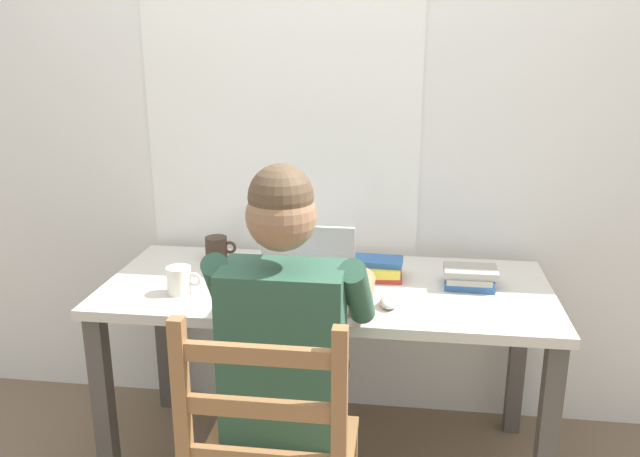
{
  "coord_description": "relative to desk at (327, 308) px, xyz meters",
  "views": [
    {
      "loc": [
        0.26,
        -2.15,
        1.58
      ],
      "look_at": [
        -0.02,
        -0.05,
        0.94
      ],
      "focal_mm": 36.59,
      "sensor_mm": 36.0,
      "label": 1
    }
  ],
  "objects": [
    {
      "name": "back_wall",
      "position": [
        -0.0,
        0.42,
        0.66
      ],
      "size": [
        6.0,
        0.08,
        2.6
      ],
      "color": "silver",
      "rests_on": "ground"
    },
    {
      "name": "desk",
      "position": [
        0.0,
        0.0,
        0.0
      ],
      "size": [
        1.57,
        0.68,
        0.72
      ],
      "color": "beige",
      "rests_on": "ground"
    },
    {
      "name": "seated_person",
      "position": [
        -0.06,
        -0.42,
        0.06
      ],
      "size": [
        0.5,
        0.6,
        1.26
      ],
      "color": "#2D5642",
      "rests_on": "ground"
    },
    {
      "name": "laptop",
      "position": [
        -0.06,
        -0.11,
        0.15
      ],
      "size": [
        0.33,
        0.29,
        0.23
      ],
      "color": "#ADAFB2",
      "rests_on": "desk"
    },
    {
      "name": "computer_mouse",
      "position": [
        0.23,
        -0.17,
        0.11
      ],
      "size": [
        0.06,
        0.1,
        0.03
      ],
      "primitive_type": "ellipsoid",
      "color": "#ADAFB2",
      "rests_on": "desk"
    },
    {
      "name": "coffee_mug_white",
      "position": [
        -0.49,
        -0.15,
        0.14
      ],
      "size": [
        0.12,
        0.08,
        0.09
      ],
      "color": "silver",
      "rests_on": "desk"
    },
    {
      "name": "coffee_mug_dark",
      "position": [
        -0.46,
        0.21,
        0.14
      ],
      "size": [
        0.12,
        0.09,
        0.09
      ],
      "color": "#38281E",
      "rests_on": "desk"
    },
    {
      "name": "book_stack_main",
      "position": [
        0.18,
        0.09,
        0.13
      ],
      "size": [
        0.2,
        0.15,
        0.07
      ],
      "color": "#BC332D",
      "rests_on": "desk"
    },
    {
      "name": "book_stack_side",
      "position": [
        0.5,
        0.04,
        0.13
      ],
      "size": [
        0.18,
        0.16,
        0.07
      ],
      "color": "#2D5B9E",
      "rests_on": "desk"
    },
    {
      "name": "paper_pile_near_laptop",
      "position": [
        -0.27,
        0.14,
        0.1
      ],
      "size": [
        0.31,
        0.28,
        0.01
      ],
      "primitive_type": "cube",
      "rotation": [
        0.0,
        0.0,
        -0.42
      ],
      "color": "silver",
      "rests_on": "desk"
    },
    {
      "name": "landscape_photo_print",
      "position": [
        -0.17,
        0.13,
        0.09
      ],
      "size": [
        0.13,
        0.09,
        0.0
      ],
      "primitive_type": "cube",
      "rotation": [
        0.0,
        0.0,
        0.02
      ],
      "color": "gold",
      "rests_on": "desk"
    }
  ]
}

